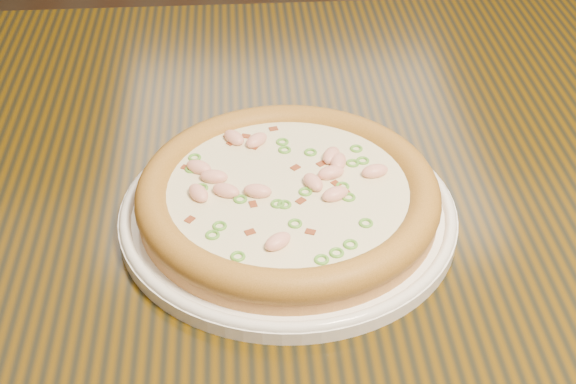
{
  "coord_description": "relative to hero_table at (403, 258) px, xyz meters",
  "views": [
    {
      "loc": [
        -0.3,
        -1.33,
        1.19
      ],
      "look_at": [
        -0.27,
        -0.79,
        0.78
      ],
      "focal_mm": 50.0,
      "sensor_mm": 36.0,
      "label": 1
    }
  ],
  "objects": [
    {
      "name": "ground",
      "position": [
        0.15,
        0.74,
        -0.65
      ],
      "size": [
        9.0,
        9.0,
        0.0
      ],
      "primitive_type": "plane",
      "color": "black"
    },
    {
      "name": "hero_table",
      "position": [
        0.0,
        0.0,
        0.0
      ],
      "size": [
        1.2,
        0.8,
        0.75
      ],
      "color": "black",
      "rests_on": "ground"
    },
    {
      "name": "pizza",
      "position": [
        -0.12,
        -0.05,
        0.13
      ],
      "size": [
        0.26,
        0.26,
        0.03
      ],
      "color": "#BF9646",
      "rests_on": "plate"
    },
    {
      "name": "plate",
      "position": [
        -0.12,
        -0.05,
        0.11
      ],
      "size": [
        0.29,
        0.29,
        0.02
      ],
      "color": "white",
      "rests_on": "hero_table"
    }
  ]
}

